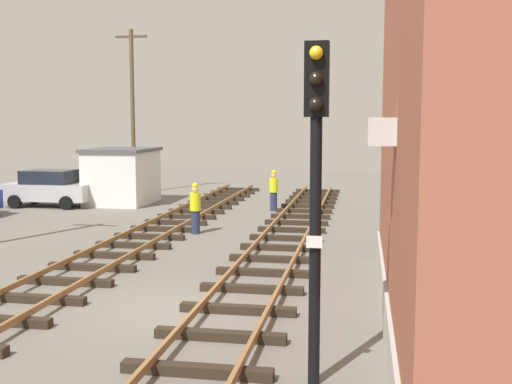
{
  "coord_description": "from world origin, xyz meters",
  "views": [
    {
      "loc": [
        3.96,
        -12.58,
        4.06
      ],
      "look_at": [
        0.68,
        6.35,
        1.88
      ],
      "focal_mm": 43.62,
      "sensor_mm": 36.0,
      "label": 1
    }
  ],
  "objects_px": {
    "utility_pole_far": "(133,109)",
    "track_worker_foreground": "(195,208)",
    "signal_mast": "(316,173)",
    "parked_car_silver": "(49,188)",
    "control_hut": "(122,176)",
    "track_worker_distant": "(274,191)"
  },
  "relations": [
    {
      "from": "signal_mast",
      "to": "utility_pole_far",
      "type": "xyz_separation_m",
      "value": [
        -12.16,
        24.23,
        1.49
      ]
    },
    {
      "from": "parked_car_silver",
      "to": "track_worker_foreground",
      "type": "xyz_separation_m",
      "value": [
        8.87,
        -5.91,
        0.03
      ]
    },
    {
      "from": "control_hut",
      "to": "parked_car_silver",
      "type": "relative_size",
      "value": 0.9
    },
    {
      "from": "signal_mast",
      "to": "track_worker_foreground",
      "type": "height_order",
      "value": "signal_mast"
    },
    {
      "from": "parked_car_silver",
      "to": "track_worker_distant",
      "type": "bearing_deg",
      "value": 2.34
    },
    {
      "from": "control_hut",
      "to": "track_worker_distant",
      "type": "xyz_separation_m",
      "value": [
        7.79,
        -1.17,
        -0.46
      ]
    },
    {
      "from": "parked_car_silver",
      "to": "track_worker_foreground",
      "type": "distance_m",
      "value": 10.66
    },
    {
      "from": "utility_pole_far",
      "to": "track_worker_foreground",
      "type": "height_order",
      "value": "utility_pole_far"
    },
    {
      "from": "signal_mast",
      "to": "utility_pole_far",
      "type": "relative_size",
      "value": 0.57
    },
    {
      "from": "parked_car_silver",
      "to": "track_worker_distant",
      "type": "relative_size",
      "value": 2.25
    },
    {
      "from": "signal_mast",
      "to": "parked_car_silver",
      "type": "height_order",
      "value": "signal_mast"
    },
    {
      "from": "parked_car_silver",
      "to": "control_hut",
      "type": "bearing_deg",
      "value": 27.91
    },
    {
      "from": "utility_pole_far",
      "to": "control_hut",
      "type": "bearing_deg",
      "value": -76.59
    },
    {
      "from": "signal_mast",
      "to": "parked_car_silver",
      "type": "relative_size",
      "value": 1.24
    },
    {
      "from": "utility_pole_far",
      "to": "signal_mast",
      "type": "bearing_deg",
      "value": -63.36
    },
    {
      "from": "signal_mast",
      "to": "control_hut",
      "type": "distance_m",
      "value": 22.86
    },
    {
      "from": "track_worker_foreground",
      "to": "signal_mast",
      "type": "bearing_deg",
      "value": -66.84
    },
    {
      "from": "control_hut",
      "to": "utility_pole_far",
      "type": "relative_size",
      "value": 0.41
    },
    {
      "from": "track_worker_foreground",
      "to": "control_hut",
      "type": "bearing_deg",
      "value": 127.8
    },
    {
      "from": "parked_car_silver",
      "to": "track_worker_foreground",
      "type": "bearing_deg",
      "value": -33.67
    },
    {
      "from": "parked_car_silver",
      "to": "track_worker_foreground",
      "type": "height_order",
      "value": "track_worker_foreground"
    },
    {
      "from": "signal_mast",
      "to": "utility_pole_far",
      "type": "distance_m",
      "value": 27.15
    }
  ]
}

